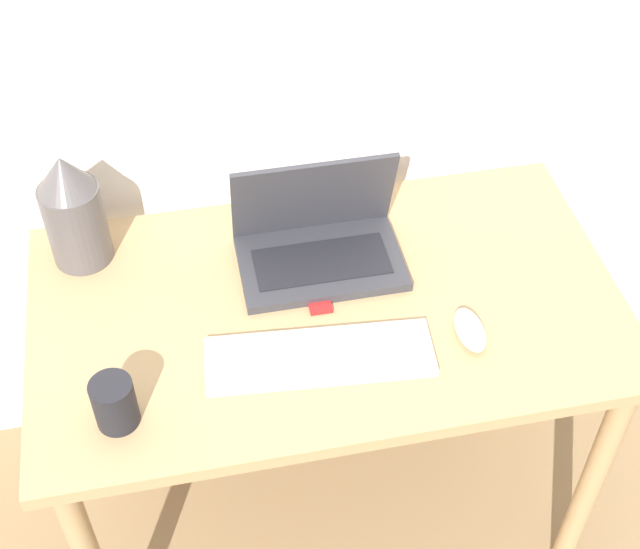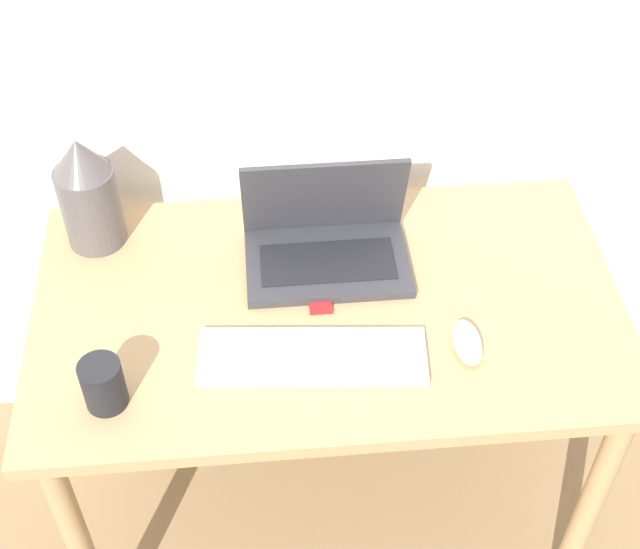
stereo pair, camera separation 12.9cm
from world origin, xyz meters
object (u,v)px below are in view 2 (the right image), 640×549
(mouse, at_px, (467,342))
(mug, at_px, (103,384))
(vase, at_px, (88,193))
(laptop, at_px, (326,239))
(keyboard, at_px, (312,356))
(mp3_player, at_px, (320,304))

(mouse, bearing_deg, mug, -174.49)
(vase, bearing_deg, mouse, -27.16)
(laptop, height_order, vase, vase)
(mug, bearing_deg, laptop, 38.18)
(vase, bearing_deg, laptop, -11.71)
(mug, bearing_deg, mouse, 5.51)
(keyboard, distance_m, mp3_player, 0.14)
(vase, bearing_deg, mp3_player, -27.41)
(laptop, distance_m, vase, 0.49)
(laptop, distance_m, mp3_player, 0.14)
(keyboard, distance_m, mouse, 0.29)
(mouse, bearing_deg, laptop, 131.81)
(mp3_player, bearing_deg, keyboard, -101.45)
(mp3_player, height_order, mug, mug)
(mouse, distance_m, mug, 0.67)
(laptop, xyz_separation_m, mouse, (0.24, -0.27, -0.03))
(keyboard, relative_size, mug, 4.34)
(mouse, bearing_deg, mp3_player, 153.27)
(mug, bearing_deg, mp3_player, 26.28)
(laptop, height_order, keyboard, laptop)
(keyboard, bearing_deg, mouse, 0.30)
(mouse, bearing_deg, keyboard, -179.70)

